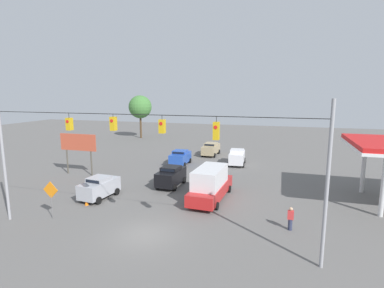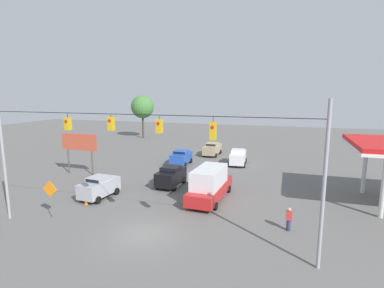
{
  "view_description": "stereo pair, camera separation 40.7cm",
  "coord_description": "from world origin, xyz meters",
  "px_view_note": "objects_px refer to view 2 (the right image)",
  "views": [
    {
      "loc": [
        -8.24,
        16.62,
        9.17
      ],
      "look_at": [
        0.16,
        -11.19,
        4.2
      ],
      "focal_mm": 28.0,
      "sensor_mm": 36.0,
      "label": 1
    },
    {
      "loc": [
        -8.63,
        16.5,
        9.17
      ],
      "look_at": [
        0.16,
        -11.19,
        4.2
      ],
      "focal_mm": 28.0,
      "sensor_mm": 36.0,
      "label": 2
    }
  ],
  "objects_px": {
    "box_truck_red_crossing_near": "(210,184)",
    "work_zone_sign": "(50,192)",
    "sedan_silver_parked_shoulder": "(99,187)",
    "tree_horizon_left": "(143,107)",
    "roadside_billboard": "(79,144)",
    "traffic_cone_third": "(114,187)",
    "sedan_white_oncoming_deep": "(238,157)",
    "sedan_black_withflow_mid": "(171,176)",
    "traffic_cone_second": "(102,194)",
    "traffic_cone_nearest": "(86,201)",
    "overhead_signal_span": "(137,154)",
    "sedan_blue_withflow_far": "(181,157)",
    "pedestrian": "(289,219)",
    "sedan_tan_withflow_deep": "(212,149)"
  },
  "relations": [
    {
      "from": "traffic_cone_nearest",
      "to": "tree_horizon_left",
      "type": "height_order",
      "value": "tree_horizon_left"
    },
    {
      "from": "traffic_cone_nearest",
      "to": "pedestrian",
      "type": "xyz_separation_m",
      "value": [
        -16.03,
        -0.1,
        0.51
      ]
    },
    {
      "from": "sedan_silver_parked_shoulder",
      "to": "box_truck_red_crossing_near",
      "type": "xyz_separation_m",
      "value": [
        -9.41,
        -2.5,
        0.42
      ]
    },
    {
      "from": "sedan_white_oncoming_deep",
      "to": "work_zone_sign",
      "type": "distance_m",
      "value": 23.35
    },
    {
      "from": "roadside_billboard",
      "to": "traffic_cone_third",
      "type": "bearing_deg",
      "value": 150.38
    },
    {
      "from": "overhead_signal_span",
      "to": "traffic_cone_second",
      "type": "xyz_separation_m",
      "value": [
        6.79,
        -5.89,
        -5.22
      ]
    },
    {
      "from": "sedan_white_oncoming_deep",
      "to": "sedan_black_withflow_mid",
      "type": "bearing_deg",
      "value": 65.67
    },
    {
      "from": "pedestrian",
      "to": "sedan_black_withflow_mid",
      "type": "bearing_deg",
      "value": -31.22
    },
    {
      "from": "box_truck_red_crossing_near",
      "to": "sedan_white_oncoming_deep",
      "type": "bearing_deg",
      "value": -91.35
    },
    {
      "from": "traffic_cone_nearest",
      "to": "traffic_cone_second",
      "type": "relative_size",
      "value": 1.0
    },
    {
      "from": "sedan_tan_withflow_deep",
      "to": "box_truck_red_crossing_near",
      "type": "height_order",
      "value": "box_truck_red_crossing_near"
    },
    {
      "from": "tree_horizon_left",
      "to": "box_truck_red_crossing_near",
      "type": "bearing_deg",
      "value": 125.33
    },
    {
      "from": "box_truck_red_crossing_near",
      "to": "sedan_black_withflow_mid",
      "type": "bearing_deg",
      "value": -29.15
    },
    {
      "from": "sedan_blue_withflow_far",
      "to": "sedan_white_oncoming_deep",
      "type": "bearing_deg",
      "value": -163.0
    },
    {
      "from": "traffic_cone_nearest",
      "to": "tree_horizon_left",
      "type": "xyz_separation_m",
      "value": [
        12.59,
        -35.44,
        6.05
      ]
    },
    {
      "from": "work_zone_sign",
      "to": "pedestrian",
      "type": "height_order",
      "value": "work_zone_sign"
    },
    {
      "from": "sedan_black_withflow_mid",
      "to": "traffic_cone_third",
      "type": "relative_size",
      "value": 6.85
    },
    {
      "from": "box_truck_red_crossing_near",
      "to": "roadside_billboard",
      "type": "relative_size",
      "value": 1.52
    },
    {
      "from": "overhead_signal_span",
      "to": "traffic_cone_nearest",
      "type": "xyz_separation_m",
      "value": [
        7.01,
        -4.03,
        -5.22
      ]
    },
    {
      "from": "sedan_blue_withflow_far",
      "to": "box_truck_red_crossing_near",
      "type": "relative_size",
      "value": 0.56
    },
    {
      "from": "overhead_signal_span",
      "to": "sedan_white_oncoming_deep",
      "type": "relative_size",
      "value": 5.08
    },
    {
      "from": "sedan_black_withflow_mid",
      "to": "traffic_cone_second",
      "type": "bearing_deg",
      "value": 47.07
    },
    {
      "from": "sedan_tan_withflow_deep",
      "to": "pedestrian",
      "type": "xyz_separation_m",
      "value": [
        -10.82,
        22.59,
        -0.17
      ]
    },
    {
      "from": "roadside_billboard",
      "to": "work_zone_sign",
      "type": "relative_size",
      "value": 1.64
    },
    {
      "from": "sedan_black_withflow_mid",
      "to": "sedan_white_oncoming_deep",
      "type": "height_order",
      "value": "sedan_black_withflow_mid"
    },
    {
      "from": "sedan_silver_parked_shoulder",
      "to": "tree_horizon_left",
      "type": "height_order",
      "value": "tree_horizon_left"
    },
    {
      "from": "sedan_black_withflow_mid",
      "to": "work_zone_sign",
      "type": "distance_m",
      "value": 11.39
    },
    {
      "from": "sedan_silver_parked_shoulder",
      "to": "box_truck_red_crossing_near",
      "type": "relative_size",
      "value": 0.56
    },
    {
      "from": "sedan_blue_withflow_far",
      "to": "sedan_silver_parked_shoulder",
      "type": "bearing_deg",
      "value": 78.88
    },
    {
      "from": "sedan_silver_parked_shoulder",
      "to": "roadside_billboard",
      "type": "xyz_separation_m",
      "value": [
        6.69,
        -6.11,
        2.44
      ]
    },
    {
      "from": "overhead_signal_span",
      "to": "sedan_silver_parked_shoulder",
      "type": "height_order",
      "value": "overhead_signal_span"
    },
    {
      "from": "traffic_cone_third",
      "to": "sedan_silver_parked_shoulder",
      "type": "bearing_deg",
      "value": 88.81
    },
    {
      "from": "box_truck_red_crossing_near",
      "to": "roadside_billboard",
      "type": "bearing_deg",
      "value": -12.63
    },
    {
      "from": "sedan_tan_withflow_deep",
      "to": "traffic_cone_second",
      "type": "relative_size",
      "value": 7.55
    },
    {
      "from": "tree_horizon_left",
      "to": "work_zone_sign",
      "type": "bearing_deg",
      "value": 107.13
    },
    {
      "from": "box_truck_red_crossing_near",
      "to": "traffic_cone_second",
      "type": "distance_m",
      "value": 9.65
    },
    {
      "from": "box_truck_red_crossing_near",
      "to": "sedan_white_oncoming_deep",
      "type": "relative_size",
      "value": 1.68
    },
    {
      "from": "work_zone_sign",
      "to": "roadside_billboard",
      "type": "bearing_deg",
      "value": -61.68
    },
    {
      "from": "box_truck_red_crossing_near",
      "to": "traffic_cone_third",
      "type": "distance_m",
      "value": 9.44
    },
    {
      "from": "traffic_cone_third",
      "to": "roadside_billboard",
      "type": "xyz_separation_m",
      "value": [
        6.74,
        -3.83,
        3.14
      ]
    },
    {
      "from": "box_truck_red_crossing_near",
      "to": "work_zone_sign",
      "type": "xyz_separation_m",
      "value": [
        10.23,
        7.29,
        0.57
      ]
    },
    {
      "from": "traffic_cone_second",
      "to": "traffic_cone_third",
      "type": "relative_size",
      "value": 1.0
    },
    {
      "from": "sedan_silver_parked_shoulder",
      "to": "traffic_cone_nearest",
      "type": "height_order",
      "value": "sedan_silver_parked_shoulder"
    },
    {
      "from": "work_zone_sign",
      "to": "sedan_blue_withflow_far",
      "type": "bearing_deg",
      "value": -100.75
    },
    {
      "from": "sedan_blue_withflow_far",
      "to": "sedan_black_withflow_mid",
      "type": "bearing_deg",
      "value": 103.21
    },
    {
      "from": "traffic_cone_nearest",
      "to": "roadside_billboard",
      "type": "xyz_separation_m",
      "value": [
        6.62,
        -7.9,
        3.14
      ]
    },
    {
      "from": "traffic_cone_second",
      "to": "work_zone_sign",
      "type": "height_order",
      "value": "work_zone_sign"
    },
    {
      "from": "work_zone_sign",
      "to": "overhead_signal_span",
      "type": "bearing_deg",
      "value": 172.49
    },
    {
      "from": "sedan_white_oncoming_deep",
      "to": "traffic_cone_second",
      "type": "xyz_separation_m",
      "value": [
        9.6,
        15.94,
        -0.74
      ]
    },
    {
      "from": "sedan_silver_parked_shoulder",
      "to": "tree_horizon_left",
      "type": "xyz_separation_m",
      "value": [
        12.67,
        -33.65,
        5.35
      ]
    }
  ]
}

